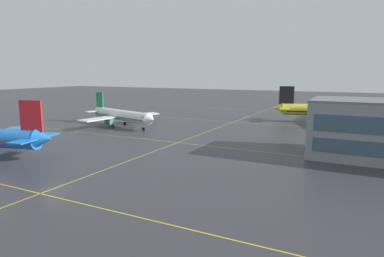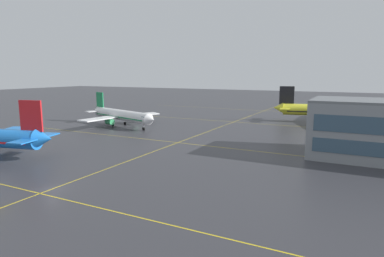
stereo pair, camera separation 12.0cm
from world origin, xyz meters
name	(u,v)px [view 1 (the left image)]	position (x,y,z in m)	size (l,w,h in m)	color
ground_plane	(52,189)	(0.00, 0.00, 0.00)	(600.00, 600.00, 0.00)	#333338
airliner_second_row	(121,115)	(-30.03, 53.28, 3.64)	(33.57, 28.67, 10.66)	white
airliner_third_row	(332,111)	(31.32, 93.12, 4.34)	(40.62, 34.49, 12.70)	yellow
taxiway_markings	(211,130)	(0.00, 59.00, 0.00)	(117.58, 178.93, 0.01)	yellow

